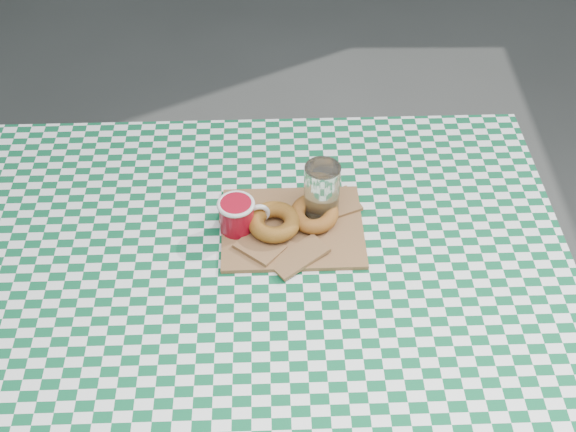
% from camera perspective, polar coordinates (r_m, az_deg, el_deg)
% --- Properties ---
extents(ground, '(60.00, 60.00, 0.00)m').
position_cam_1_polar(ground, '(2.19, 2.06, -12.62)').
color(ground, '#4E4E49').
rests_on(ground, ground).
extents(table, '(1.26, 0.86, 0.75)m').
position_cam_1_polar(table, '(1.78, -2.36, -10.99)').
color(table, '#54371C').
rests_on(table, ground).
extents(tablecloth, '(1.28, 0.88, 0.01)m').
position_cam_1_polar(tablecloth, '(1.48, -2.79, -2.76)').
color(tablecloth, '#0D5732').
rests_on(tablecloth, table).
extents(paper_bag, '(0.29, 0.24, 0.02)m').
position_cam_1_polar(paper_bag, '(1.51, 0.35, -0.83)').
color(paper_bag, olive).
rests_on(paper_bag, tablecloth).
extents(bagel_front, '(0.14, 0.14, 0.03)m').
position_cam_1_polar(bagel_front, '(1.49, -1.07, -0.46)').
color(bagel_front, '#96571F').
rests_on(bagel_front, paper_bag).
extents(bagel_back, '(0.13, 0.13, 0.03)m').
position_cam_1_polar(bagel_back, '(1.51, 2.02, 0.20)').
color(bagel_back, '#A15121').
rests_on(bagel_back, paper_bag).
extents(coffee_mug, '(0.16, 0.16, 0.08)m').
position_cam_1_polar(coffee_mug, '(1.49, -3.94, -0.07)').
color(coffee_mug, maroon).
rests_on(coffee_mug, tablecloth).
extents(drinking_glass, '(0.09, 0.09, 0.13)m').
position_cam_1_polar(drinking_glass, '(1.50, 2.60, 1.83)').
color(drinking_glass, white).
rests_on(drinking_glass, tablecloth).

